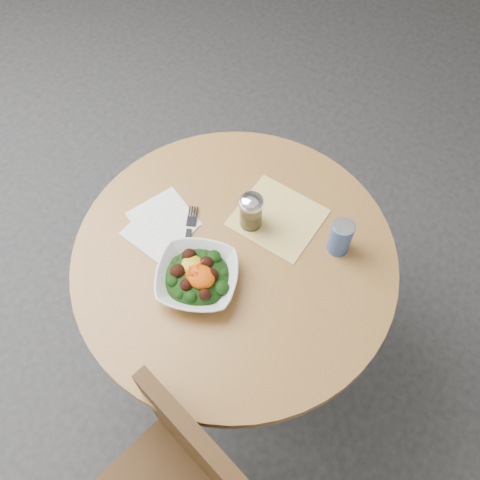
# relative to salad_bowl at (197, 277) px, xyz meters

# --- Properties ---
(ground) EXTENTS (6.00, 6.00, 0.00)m
(ground) POSITION_rel_salad_bowl_xyz_m (0.04, 0.12, -0.78)
(ground) COLOR #2C2B2E
(ground) RESTS_ON ground
(table) EXTENTS (0.90, 0.90, 0.75)m
(table) POSITION_rel_salad_bowl_xyz_m (0.04, 0.12, -0.23)
(table) COLOR black
(table) RESTS_ON ground
(cloth_napkin) EXTENTS (0.24, 0.22, 0.00)m
(cloth_napkin) POSITION_rel_salad_bowl_xyz_m (0.08, 0.29, -0.03)
(cloth_napkin) COLOR #EBAD0C
(cloth_napkin) RESTS_ON table
(paper_napkins) EXTENTS (0.21, 0.23, 0.00)m
(paper_napkins) POSITION_rel_salad_bowl_xyz_m (-0.19, 0.10, -0.03)
(paper_napkins) COLOR white
(paper_napkins) RESTS_ON table
(salad_bowl) EXTENTS (0.28, 0.28, 0.08)m
(salad_bowl) POSITION_rel_salad_bowl_xyz_m (0.00, 0.00, 0.00)
(salad_bowl) COLOR silver
(salad_bowl) RESTS_ON table
(fork) EXTENTS (0.11, 0.20, 0.00)m
(fork) POSITION_rel_salad_bowl_xyz_m (-0.10, 0.10, -0.02)
(fork) COLOR black
(fork) RESTS_ON table
(spice_shaker) EXTENTS (0.07, 0.07, 0.12)m
(spice_shaker) POSITION_rel_salad_bowl_xyz_m (0.03, 0.23, 0.03)
(spice_shaker) COLOR silver
(spice_shaker) RESTS_ON table
(beverage_can) EXTENTS (0.06, 0.06, 0.12)m
(beverage_can) POSITION_rel_salad_bowl_xyz_m (0.27, 0.29, 0.03)
(beverage_can) COLOR navy
(beverage_can) RESTS_ON table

